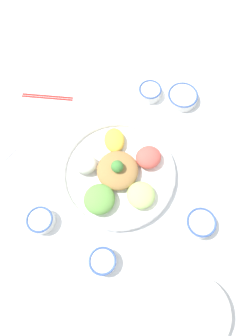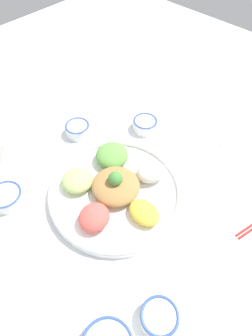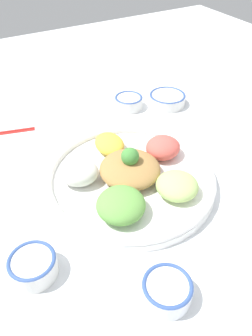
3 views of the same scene
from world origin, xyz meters
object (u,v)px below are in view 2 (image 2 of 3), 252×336
salad_platter (115,188)px  sauce_bowl_red (78,129)px  rice_bowl_plain (159,317)px  sauce_bowl_dark (6,197)px  serving_spoon_main (220,140)px  sauce_bowl_far (145,124)px

salad_platter → sauce_bowl_red: 0.30m
salad_platter → sauce_bowl_red: (-0.09, -0.28, -0.00)m
salad_platter → rice_bowl_plain: (0.18, 0.32, -0.00)m
salad_platter → sauce_bowl_dark: 0.33m
salad_platter → serving_spoon_main: 0.43m
rice_bowl_plain → sauce_bowl_far: 0.63m
sauce_bowl_far → serving_spoon_main: (-0.14, 0.24, -0.02)m
salad_platter → rice_bowl_plain: 0.36m
salad_platter → rice_bowl_plain: size_ratio=4.54×
salad_platter → rice_bowl_plain: bearing=60.6°
serving_spoon_main → salad_platter: bearing=-56.2°
salad_platter → serving_spoon_main: size_ratio=3.56×
sauce_bowl_red → sauce_bowl_far: 0.25m
sauce_bowl_red → serving_spoon_main: 0.51m
sauce_bowl_far → serving_spoon_main: sauce_bowl_far is taller
rice_bowl_plain → sauce_bowl_far: bearing=-136.0°
sauce_bowl_red → serving_spoon_main: size_ratio=0.77×
salad_platter → sauce_bowl_far: (-0.28, -0.12, -0.00)m
rice_bowl_plain → sauce_bowl_far: (-0.45, -0.44, 0.00)m
sauce_bowl_red → sauce_bowl_far: size_ratio=0.99×
rice_bowl_plain → sauce_bowl_far: size_ratio=1.02×
serving_spoon_main → sauce_bowl_dark: bearing=-67.4°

